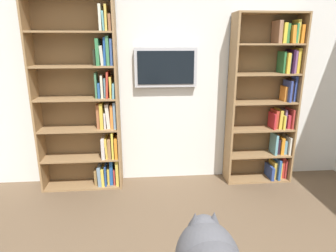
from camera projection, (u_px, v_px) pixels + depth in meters
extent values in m
cube|color=silver|center=(171.00, 70.00, 3.41)|extent=(4.52, 0.06, 2.70)
cube|color=#937047|center=(294.00, 101.00, 3.45)|extent=(0.02, 0.28, 1.97)
cube|color=#937047|center=(231.00, 102.00, 3.39)|extent=(0.02, 0.28, 1.97)
cube|color=brown|center=(258.00, 100.00, 3.55)|extent=(0.79, 0.01, 1.97)
cube|color=#937047|center=(256.00, 178.00, 3.69)|extent=(0.74, 0.27, 0.02)
cube|color=#937047|center=(258.00, 154.00, 3.60)|extent=(0.74, 0.27, 0.02)
cube|color=#937047|center=(260.00, 128.00, 3.51)|extent=(0.74, 0.27, 0.02)
cube|color=#937047|center=(263.00, 102.00, 3.42)|extent=(0.74, 0.27, 0.02)
cube|color=#937047|center=(265.00, 74.00, 3.33)|extent=(0.74, 0.27, 0.02)
cube|color=#937047|center=(268.00, 44.00, 3.24)|extent=(0.74, 0.27, 0.02)
cube|color=#937047|center=(271.00, 13.00, 3.15)|extent=(0.74, 0.27, 0.02)
cube|color=#B53938|center=(284.00, 168.00, 3.67)|extent=(0.02, 0.14, 0.24)
cube|color=red|center=(281.00, 166.00, 3.67)|extent=(0.03, 0.12, 0.28)
cube|color=yellow|center=(278.00, 168.00, 3.69)|extent=(0.03, 0.17, 0.21)
cube|color=#2E5694|center=(276.00, 167.00, 3.66)|extent=(0.03, 0.23, 0.25)
cube|color=gold|center=(273.00, 169.00, 3.68)|extent=(0.04, 0.18, 0.21)
cube|color=navy|center=(269.00, 171.00, 3.67)|extent=(0.03, 0.23, 0.16)
cube|color=beige|center=(287.00, 144.00, 3.59)|extent=(0.02, 0.22, 0.21)
cube|color=#61909F|center=(283.00, 146.00, 3.60)|extent=(0.04, 0.16, 0.16)
cube|color=orange|center=(280.00, 144.00, 3.59)|extent=(0.04, 0.19, 0.20)
cube|color=black|center=(277.00, 146.00, 3.58)|extent=(0.04, 0.13, 0.18)
cube|color=#619FAD|center=(274.00, 143.00, 3.57)|extent=(0.03, 0.18, 0.25)
cube|color=#B13733|center=(289.00, 118.00, 3.51)|extent=(0.02, 0.22, 0.23)
cube|color=#AF2C38|center=(287.00, 121.00, 3.51)|extent=(0.04, 0.16, 0.16)
cube|color=slate|center=(284.00, 118.00, 3.50)|extent=(0.03, 0.12, 0.22)
cube|color=gold|center=(281.00, 121.00, 3.50)|extent=(0.02, 0.21, 0.16)
cube|color=gold|center=(278.00, 118.00, 3.50)|extent=(0.04, 0.20, 0.22)
cube|color=#C13D2C|center=(274.00, 118.00, 3.50)|extent=(0.04, 0.18, 0.22)
cube|color=red|center=(272.00, 120.00, 3.48)|extent=(0.02, 0.19, 0.18)
cube|color=#364B9E|center=(293.00, 89.00, 3.39)|extent=(0.03, 0.12, 0.29)
cube|color=black|center=(289.00, 90.00, 3.41)|extent=(0.04, 0.14, 0.26)
cube|color=#33448F|center=(287.00, 91.00, 3.39)|extent=(0.02, 0.20, 0.24)
cube|color=orange|center=(284.00, 93.00, 3.42)|extent=(0.03, 0.14, 0.17)
cube|color=gold|center=(296.00, 61.00, 3.32)|extent=(0.04, 0.17, 0.27)
cube|color=#7E517E|center=(292.00, 62.00, 3.31)|extent=(0.03, 0.18, 0.25)
cube|color=#28112B|center=(290.00, 61.00, 3.31)|extent=(0.03, 0.22, 0.26)
cube|color=#6C9BA1|center=(287.00, 63.00, 3.31)|extent=(0.02, 0.15, 0.21)
cube|color=gold|center=(285.00, 63.00, 3.31)|extent=(0.03, 0.20, 0.22)
cube|color=#2E703C|center=(281.00, 62.00, 3.32)|extent=(0.03, 0.18, 0.24)
cube|color=orange|center=(299.00, 34.00, 3.23)|extent=(0.04, 0.19, 0.19)
cube|color=gold|center=(296.00, 32.00, 3.22)|extent=(0.03, 0.15, 0.25)
cube|color=#327E4A|center=(293.00, 34.00, 3.23)|extent=(0.02, 0.22, 0.20)
cube|color=orange|center=(290.00, 34.00, 3.23)|extent=(0.05, 0.24, 0.19)
cube|color=#35753B|center=(285.00, 34.00, 3.23)|extent=(0.04, 0.17, 0.21)
cube|color=gold|center=(281.00, 33.00, 3.23)|extent=(0.04, 0.24, 0.21)
cube|color=#986B4E|center=(277.00, 32.00, 3.21)|extent=(0.04, 0.21, 0.24)
cube|color=#937047|center=(118.00, 98.00, 3.26)|extent=(0.02, 0.28, 2.12)
cube|color=#937047|center=(35.00, 99.00, 3.19)|extent=(0.02, 0.28, 2.12)
cube|color=brown|center=(79.00, 96.00, 3.35)|extent=(0.91, 0.01, 2.12)
cube|color=#937047|center=(84.00, 185.00, 3.52)|extent=(0.87, 0.27, 0.02)
cube|color=#937047|center=(82.00, 158.00, 3.42)|extent=(0.87, 0.27, 0.02)
cube|color=#937047|center=(79.00, 129.00, 3.32)|extent=(0.87, 0.27, 0.02)
cube|color=#937047|center=(77.00, 99.00, 3.23)|extent=(0.87, 0.27, 0.02)
cube|color=#937047|center=(74.00, 66.00, 3.13)|extent=(0.87, 0.27, 0.02)
cube|color=#937047|center=(71.00, 32.00, 3.03)|extent=(0.87, 0.27, 0.02)
cube|color=#DDC348|center=(118.00, 171.00, 3.50)|extent=(0.04, 0.18, 0.31)
cube|color=#B23934|center=(115.00, 176.00, 3.51)|extent=(0.02, 0.12, 0.18)
cube|color=#23529A|center=(112.00, 171.00, 3.51)|extent=(0.04, 0.15, 0.31)
cube|color=gold|center=(109.00, 175.00, 3.52)|extent=(0.03, 0.13, 0.20)
cube|color=#24478D|center=(106.00, 174.00, 3.49)|extent=(0.02, 0.16, 0.25)
cube|color=gold|center=(103.00, 176.00, 3.49)|extent=(0.04, 0.18, 0.21)
cube|color=#728FA8|center=(100.00, 175.00, 3.49)|extent=(0.05, 0.18, 0.24)
cube|color=olive|center=(96.00, 176.00, 3.51)|extent=(0.03, 0.14, 0.18)
cube|color=orange|center=(117.00, 146.00, 3.41)|extent=(0.03, 0.23, 0.24)
cube|color=yellow|center=(113.00, 144.00, 3.39)|extent=(0.02, 0.23, 0.31)
cube|color=#9C6D41|center=(110.00, 147.00, 3.41)|extent=(0.04, 0.23, 0.23)
cube|color=gold|center=(107.00, 147.00, 3.41)|extent=(0.03, 0.22, 0.23)
cube|color=silver|center=(104.00, 147.00, 3.39)|extent=(0.04, 0.22, 0.24)
cube|color=#7293B1|center=(115.00, 115.00, 3.31)|extent=(0.03, 0.18, 0.30)
cube|color=orange|center=(112.00, 116.00, 3.31)|extent=(0.03, 0.15, 0.27)
cube|color=beige|center=(108.00, 116.00, 3.30)|extent=(0.05, 0.14, 0.28)
cube|color=silver|center=(105.00, 120.00, 3.32)|extent=(0.02, 0.16, 0.18)
cube|color=gold|center=(102.00, 115.00, 3.31)|extent=(0.03, 0.21, 0.29)
cube|color=#A4603C|center=(99.00, 116.00, 3.30)|extent=(0.04, 0.12, 0.27)
cube|color=#5F9BA7|center=(114.00, 90.00, 3.22)|extent=(0.03, 0.22, 0.16)
cube|color=#E6C348|center=(111.00, 87.00, 3.22)|extent=(0.02, 0.17, 0.23)
cube|color=#C03929|center=(108.00, 84.00, 3.21)|extent=(0.03, 0.23, 0.28)
cube|color=#6599A5|center=(105.00, 88.00, 3.22)|extent=(0.02, 0.12, 0.21)
cube|color=beige|center=(102.00, 86.00, 3.21)|extent=(0.02, 0.16, 0.25)
cube|color=#255392|center=(100.00, 90.00, 3.23)|extent=(0.03, 0.18, 0.16)
cube|color=#3F7750|center=(97.00, 85.00, 3.21)|extent=(0.02, 0.18, 0.28)
cube|color=#385594|center=(112.00, 52.00, 3.10)|extent=(0.03, 0.16, 0.28)
cube|color=#3E7D4E|center=(108.00, 51.00, 3.10)|extent=(0.03, 0.18, 0.30)
cube|color=#214C99|center=(105.00, 51.00, 3.12)|extent=(0.03, 0.18, 0.29)
cube|color=beige|center=(102.00, 55.00, 3.13)|extent=(0.04, 0.17, 0.21)
cube|color=#317844|center=(98.00, 52.00, 3.11)|extent=(0.03, 0.22, 0.28)
cube|color=black|center=(95.00, 57.00, 3.12)|extent=(0.03, 0.13, 0.16)
cube|color=#96613F|center=(110.00, 23.00, 3.04)|extent=(0.03, 0.22, 0.16)
cube|color=gold|center=(106.00, 18.00, 3.01)|extent=(0.02, 0.20, 0.25)
cube|color=#62A2AC|center=(104.00, 21.00, 3.03)|extent=(0.03, 0.19, 0.19)
cube|color=beige|center=(101.00, 18.00, 3.01)|extent=(0.03, 0.20, 0.26)
cube|color=#B7B7BC|center=(166.00, 67.00, 3.32)|extent=(0.71, 0.06, 0.44)
cube|color=black|center=(166.00, 68.00, 3.29)|extent=(0.64, 0.01, 0.37)
sphere|color=#4C4C51|center=(204.00, 232.00, 1.03)|extent=(0.12, 0.12, 0.12)
cone|color=#4C4C51|center=(214.00, 220.00, 1.02)|extent=(0.05, 0.05, 0.07)
cone|color=#4C4C51|center=(195.00, 221.00, 1.02)|extent=(0.05, 0.05, 0.07)
cone|color=beige|center=(214.00, 222.00, 1.02)|extent=(0.03, 0.03, 0.05)
cone|color=beige|center=(195.00, 223.00, 1.01)|extent=(0.03, 0.03, 0.05)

